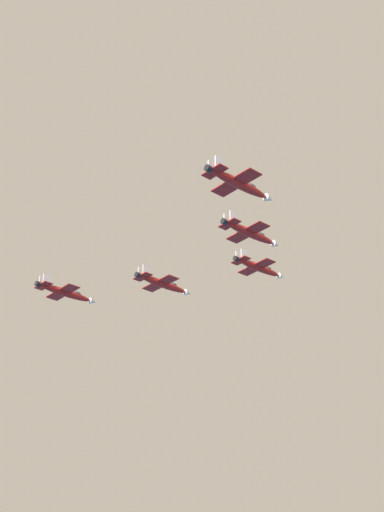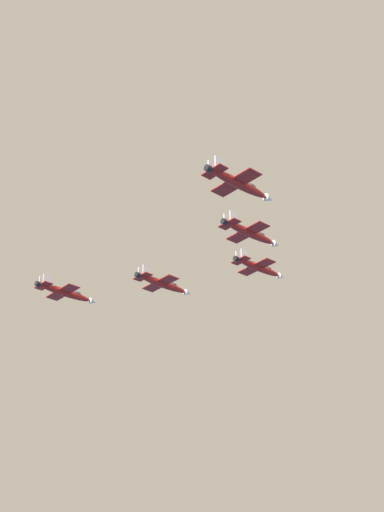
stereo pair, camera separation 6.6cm
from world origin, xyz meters
name	(u,v)px [view 1 (the left image)]	position (x,y,z in m)	size (l,w,h in m)	color
jet_lead	(259,267)	(20.03, -15.72, 115.42)	(10.18, 16.14, 3.41)	red
jet_left_wingman	(163,284)	(2.44, -29.72, 111.18)	(10.35, 16.50, 3.48)	red
jet_right_wingman	(250,233)	(31.01, -35.34, 112.44)	(10.32, 16.42, 3.47)	red
jet_left_outer	(65,292)	(-15.16, -43.71, 108.94)	(10.28, 16.38, 3.46)	red
jet_right_outer	(239,183)	(41.98, -54.96, 110.34)	(10.47, 16.68, 3.52)	red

